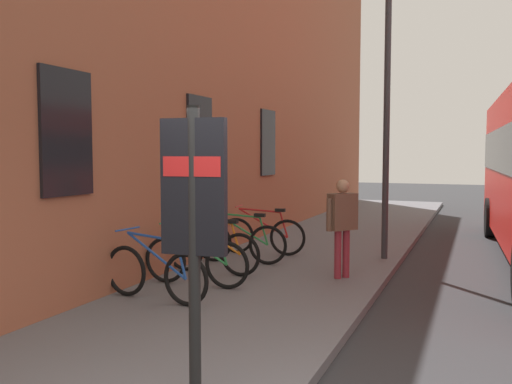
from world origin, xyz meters
The scene contains 11 objects.
ground centered at (6.00, -1.00, 0.00)m, with size 60.00×60.00×0.00m, color #2D2D30.
sidewalk_pavement centered at (8.00, 1.75, 0.06)m, with size 24.00×3.50×0.12m, color slate.
station_facade centered at (8.99, 3.80, 4.39)m, with size 22.00×0.65×8.78m.
bicycle_nearest_sign centered at (2.79, 2.71, 0.51)m, with size 0.48×1.76×0.97m.
bicycle_under_window centered at (3.74, 2.60, 0.51)m, with size 0.48×1.77×0.97m.
bicycle_leaning_wall centered at (4.59, 2.76, 0.51)m, with size 0.48×1.77×0.97m.
bicycle_beside_lamp centered at (5.56, 2.67, 0.51)m, with size 0.48×1.77×0.97m.
bicycle_end_of_row centered at (6.50, 2.62, 0.51)m, with size 0.48×1.76×0.97m.
transit_info_sign centered at (0.41, 0.78, 1.72)m, with size 0.14×0.56×2.40m.
pedestrian_crossing_street centered at (5.11, 0.67, 1.10)m, with size 0.50×0.47×1.60m.
street_lamp centered at (7.02, 0.30, 3.21)m, with size 0.28×0.28×5.21m.
Camera 1 is at (-3.37, -1.34, 2.14)m, focal length 37.72 mm.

